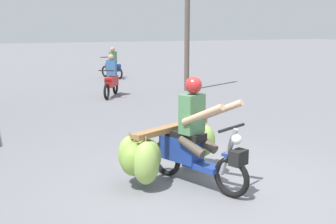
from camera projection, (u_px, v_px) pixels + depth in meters
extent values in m
plane|color=slate|center=(209.00, 187.00, 5.84)|extent=(120.00, 120.00, 0.00)
torus|color=black|center=(231.00, 177.00, 5.43)|extent=(0.29, 0.55, 0.56)
torus|color=black|center=(166.00, 158.00, 6.23)|extent=(0.29, 0.55, 0.56)
cube|color=navy|center=(202.00, 166.00, 5.75)|extent=(0.43, 0.61, 0.08)
cube|color=navy|center=(181.00, 148.00, 5.98)|extent=(0.50, 0.70, 0.36)
cube|color=black|center=(185.00, 135.00, 5.89)|extent=(0.47, 0.65, 0.10)
cylinder|color=gray|center=(228.00, 152.00, 5.40)|extent=(0.17, 0.29, 0.69)
cylinder|color=black|center=(232.00, 128.00, 5.30)|extent=(0.53, 0.25, 0.04)
sphere|color=silver|center=(236.00, 139.00, 5.28)|extent=(0.14, 0.14, 0.14)
cube|color=black|center=(238.00, 158.00, 5.30)|extent=(0.28, 0.24, 0.20)
cube|color=navy|center=(232.00, 156.00, 5.36)|extent=(0.20, 0.30, 0.04)
cube|color=olive|center=(174.00, 128.00, 6.03)|extent=(1.43, 0.66, 0.08)
cube|color=olive|center=(165.00, 128.00, 6.16)|extent=(1.28, 0.59, 0.06)
ellipsoid|color=#7CA03F|center=(135.00, 159.00, 5.66)|extent=(0.56, 0.54, 0.49)
cylinder|color=#998459|center=(134.00, 140.00, 5.61)|extent=(0.02, 0.02, 0.13)
ellipsoid|color=#8EB150|center=(146.00, 163.00, 5.59)|extent=(0.51, 0.50, 0.62)
cylinder|color=#998459|center=(146.00, 140.00, 5.52)|extent=(0.02, 0.02, 0.10)
ellipsoid|color=#83A746|center=(147.00, 157.00, 5.73)|extent=(0.56, 0.55, 0.51)
cylinder|color=#998459|center=(147.00, 138.00, 5.67)|extent=(0.02, 0.02, 0.11)
ellipsoid|color=#80A342|center=(195.00, 145.00, 6.50)|extent=(0.49, 0.45, 0.58)
cylinder|color=#998459|center=(195.00, 125.00, 6.43)|extent=(0.02, 0.02, 0.13)
ellipsoid|color=#8BAF4E|center=(130.00, 154.00, 5.83)|extent=(0.44, 0.42, 0.53)
cylinder|color=#998459|center=(129.00, 135.00, 5.77)|extent=(0.02, 0.02, 0.09)
ellipsoid|color=#8BAF4E|center=(205.00, 140.00, 6.50)|extent=(0.45, 0.43, 0.50)
cylinder|color=#998459|center=(205.00, 124.00, 6.45)|extent=(0.02, 0.02, 0.09)
ellipsoid|color=#8BAF4E|center=(198.00, 142.00, 6.67)|extent=(0.47, 0.46, 0.51)
cylinder|color=#998459|center=(198.00, 124.00, 6.61)|extent=(0.02, 0.02, 0.17)
cube|color=#4C7F51|center=(192.00, 114.00, 5.74)|extent=(0.40, 0.33, 0.56)
sphere|color=#B22626|center=(193.00, 85.00, 5.64)|extent=(0.24, 0.24, 0.24)
cylinder|color=tan|center=(220.00, 111.00, 5.64)|extent=(0.40, 0.68, 0.39)
cylinder|color=tan|center=(202.00, 115.00, 5.36)|extent=(0.31, 0.71, 0.39)
cylinder|color=#4C4238|center=(204.00, 143.00, 5.85)|extent=(0.29, 0.46, 0.27)
cylinder|color=#4C4238|center=(192.00, 147.00, 5.65)|extent=(0.29, 0.46, 0.27)
torus|color=black|center=(105.00, 71.00, 18.83)|extent=(0.24, 0.52, 0.52)
torus|color=black|center=(119.00, 73.00, 18.03)|extent=(0.24, 0.52, 0.52)
cube|color=navy|center=(113.00, 67.00, 18.31)|extent=(0.50, 0.93, 0.32)
cylinder|color=black|center=(105.00, 57.00, 18.66)|extent=(0.49, 0.19, 0.04)
cube|color=#4C7F51|center=(113.00, 57.00, 18.20)|extent=(0.35, 0.28, 0.52)
sphere|color=tan|center=(112.00, 49.00, 18.14)|extent=(0.20, 0.20, 0.20)
torus|color=black|center=(107.00, 92.00, 12.87)|extent=(0.34, 0.48, 0.52)
torus|color=black|center=(115.00, 87.00, 13.93)|extent=(0.34, 0.48, 0.52)
cube|color=red|center=(112.00, 81.00, 13.45)|extent=(0.68, 0.89, 0.32)
cylinder|color=black|center=(106.00, 71.00, 12.78)|extent=(0.44, 0.29, 0.04)
cube|color=#386699|center=(112.00, 68.00, 13.38)|extent=(0.36, 0.33, 0.52)
sphere|color=tan|center=(111.00, 57.00, 13.29)|extent=(0.20, 0.20, 0.20)
cylinder|color=brown|center=(187.00, 1.00, 14.14)|extent=(0.18, 0.18, 6.35)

